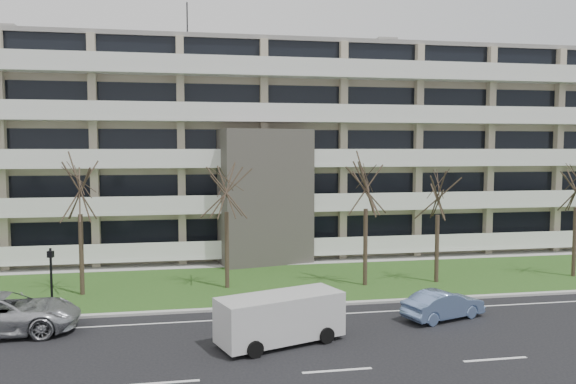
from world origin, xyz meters
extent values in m
plane|color=black|center=(0.00, 0.00, 0.00)|extent=(160.00, 160.00, 0.00)
cube|color=#264F1A|center=(0.00, 13.00, 0.03)|extent=(90.00, 10.00, 0.06)
cube|color=#B2B2AD|center=(0.00, 8.00, 0.06)|extent=(90.00, 0.35, 0.12)
cube|color=#B2B2AD|center=(0.00, 18.50, 0.04)|extent=(90.00, 2.00, 0.08)
cube|color=white|center=(0.00, 6.50, 0.01)|extent=(90.00, 0.12, 0.01)
cube|color=tan|center=(0.00, 25.50, 7.50)|extent=(60.00, 12.00, 15.00)
cube|color=gray|center=(0.00, 25.50, 15.15)|extent=(60.50, 12.50, 0.30)
cube|color=#4C4742|center=(0.00, 18.50, 4.50)|extent=(6.39, 3.69, 9.00)
cube|color=black|center=(0.00, 18.30, 2.00)|extent=(4.92, 1.19, 3.50)
cube|color=gray|center=(-18.00, 25.50, 15.90)|extent=(2.00, 2.00, 1.20)
cylinder|color=black|center=(-5.00, 25.50, 17.00)|extent=(0.10, 0.10, 3.50)
cube|color=black|center=(0.00, 19.48, 2.10)|extent=(58.00, 0.10, 1.80)
cube|color=white|center=(0.00, 18.80, 0.60)|extent=(58.00, 1.40, 0.22)
cube|color=white|center=(0.00, 18.15, 1.20)|extent=(58.00, 0.08, 1.00)
cube|color=black|center=(0.00, 19.48, 5.10)|extent=(58.00, 0.10, 1.80)
cube|color=white|center=(0.00, 18.80, 3.60)|extent=(58.00, 1.40, 0.22)
cube|color=white|center=(0.00, 18.15, 4.20)|extent=(58.00, 0.08, 1.00)
cube|color=black|center=(0.00, 19.48, 8.10)|extent=(58.00, 0.10, 1.80)
cube|color=white|center=(0.00, 18.80, 6.60)|extent=(58.00, 1.40, 0.22)
cube|color=white|center=(0.00, 18.15, 7.20)|extent=(58.00, 0.08, 1.00)
cube|color=black|center=(0.00, 19.48, 11.10)|extent=(58.00, 0.10, 1.80)
cube|color=white|center=(0.00, 18.80, 9.60)|extent=(58.00, 1.40, 0.22)
cube|color=white|center=(0.00, 18.15, 10.20)|extent=(58.00, 0.08, 1.00)
cube|color=black|center=(0.00, 19.48, 14.10)|extent=(58.00, 0.10, 1.80)
cube|color=white|center=(0.00, 18.80, 12.60)|extent=(58.00, 1.40, 0.22)
cube|color=white|center=(0.00, 18.15, 13.20)|extent=(58.00, 0.08, 1.00)
imported|color=#B9BBC1|center=(-12.75, 6.23, 0.85)|extent=(6.23, 3.06, 1.70)
imported|color=#7695CE|center=(6.31, 4.97, 0.65)|extent=(4.18, 2.56, 1.30)
cube|color=silver|center=(-1.51, 3.10, 1.07)|extent=(5.35, 3.41, 1.77)
cube|color=black|center=(-1.51, 3.10, 1.58)|extent=(4.95, 3.15, 0.65)
cube|color=silver|center=(0.73, 3.89, 0.93)|extent=(0.89, 1.77, 1.12)
cylinder|color=black|center=(-2.70, 1.71, 0.33)|extent=(0.69, 0.43, 0.65)
cylinder|color=black|center=(-3.31, 3.46, 0.33)|extent=(0.69, 0.43, 0.65)
cylinder|color=black|center=(0.29, 2.75, 0.33)|extent=(0.69, 0.43, 0.65)
cylinder|color=black|center=(-0.32, 4.50, 0.33)|extent=(0.69, 0.43, 0.65)
cylinder|color=black|center=(-11.66, 9.89, 1.47)|extent=(0.12, 0.12, 2.94)
cube|color=black|center=(-11.66, 9.89, 2.65)|extent=(0.32, 0.28, 0.31)
sphere|color=red|center=(-11.66, 9.89, 2.65)|extent=(0.14, 0.14, 0.14)
cylinder|color=#382B21|center=(-10.63, 12.05, 2.16)|extent=(0.24, 0.24, 4.31)
cylinder|color=#382B21|center=(-3.01, 12.21, 2.13)|extent=(0.24, 0.24, 4.26)
cylinder|color=#382B21|center=(4.69, 11.46, 2.19)|extent=(0.24, 0.24, 4.37)
cylinder|color=#382B21|center=(8.97, 11.45, 1.97)|extent=(0.24, 0.24, 3.93)
cylinder|color=#382B21|center=(17.74, 11.39, 2.10)|extent=(0.24, 0.24, 4.21)
camera|label=1|loc=(-5.00, -18.44, 7.75)|focal=35.00mm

